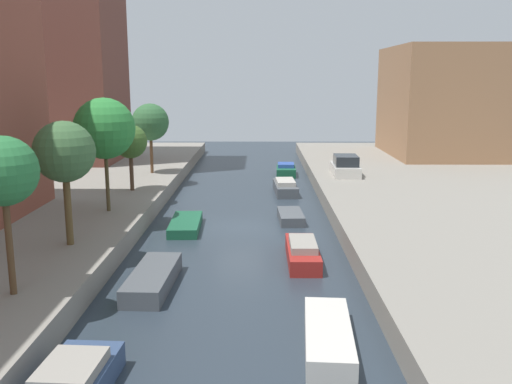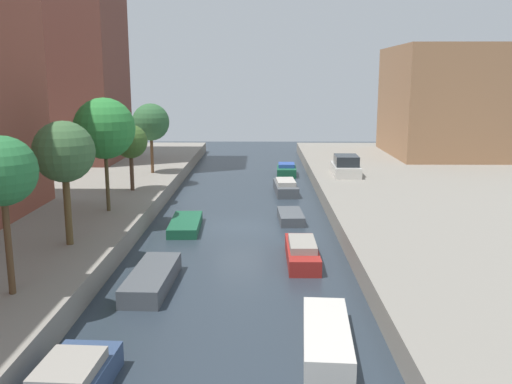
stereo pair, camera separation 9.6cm
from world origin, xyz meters
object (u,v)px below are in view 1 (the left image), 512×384
Objects in this scene: apartment_tower_far at (53,0)px; street_tree_1 at (64,153)px; moored_boat_left_3 at (186,224)px; moored_boat_right_5 at (286,170)px; street_tree_3 at (130,142)px; moored_boat_left_1 at (73,381)px; moored_boat_right_1 at (328,336)px; low_block_right at (446,101)px; moored_boat_left_2 at (153,279)px; street_tree_4 at (150,122)px; moored_boat_right_3 at (291,217)px; street_tree_0 at (3,172)px; moored_boat_right_2 at (303,252)px; street_tree_2 at (104,129)px; parked_car at (345,167)px; moored_boat_right_4 at (285,187)px.

street_tree_1 is (9.00, -25.27, -9.31)m from apartment_tower_far.
moored_boat_right_5 reaches higher than moored_boat_left_3.
street_tree_3 reaches higher than moored_boat_left_1.
low_block_right is at bearing 67.63° from moored_boat_right_1.
low_block_right is 38.11m from moored_boat_left_2.
low_block_right is 38.20m from street_tree_1.
low_block_right is 27.14m from street_tree_4.
street_tree_3 is at bearing -131.88° from moored_boat_right_5.
moored_boat_left_2 is at bearing -90.96° from moored_boat_left_3.
moored_boat_left_3 is at bearing -163.18° from moored_boat_right_3.
moored_boat_right_1 reaches higher than moored_boat_right_3.
street_tree_0 is 17.38m from street_tree_3.
street_tree_1 is at bearing -123.60° from moored_boat_left_3.
street_tree_0 is at bearing -109.57° from moored_boat_right_5.
moored_boat_left_2 is 6.81m from moored_boat_right_2.
street_tree_2 is 1.42× the size of parked_car.
moored_boat_left_2 is 1.02× the size of moored_boat_right_1.
street_tree_4 is 1.22× the size of parked_car.
moored_boat_right_3 is 7.94m from moored_boat_right_4.
moored_boat_left_3 is (13.09, -19.12, -13.99)m from apartment_tower_far.
moored_boat_right_5 is at bearing 66.18° from street_tree_1.
moored_boat_right_5 is (10.22, 28.75, -4.62)m from street_tree_0.
low_block_right is 4.04× the size of moored_boat_right_3.
street_tree_2 is 1.92× the size of moored_boat_right_5.
low_block_right is 2.41× the size of street_tree_0.
street_tree_3 is at bearing 105.55° from moored_boat_left_2.
street_tree_1 is 1.23× the size of moored_boat_left_3.
moored_boat_right_5 is at bearing 87.06° from moored_boat_right_4.
moored_boat_left_2 reaches higher than moored_boat_left_3.
street_tree_2 is at bearing -64.78° from apartment_tower_far.
moored_boat_left_3 is at bearing -120.77° from moored_boat_right_4.
low_block_right is 16.13m from parked_car.
street_tree_0 reaches higher than moored_boat_right_1.
low_block_right is 2.10× the size of street_tree_2.
street_tree_0 is 12.69m from moored_boat_right_2.
apartment_tower_far is 22.91m from street_tree_2.
moored_boat_right_5 reaches higher than moored_boat_right_3.
street_tree_1 is 1.27× the size of street_tree_3.
moored_boat_left_2 is (3.94, 3.19, -4.70)m from street_tree_0.
low_block_right is 3.03× the size of street_tree_3.
parked_car is (14.29, 5.84, -2.45)m from street_tree_3.
moored_boat_left_1 is 0.76× the size of moored_boat_left_2.
moored_boat_right_3 is at bearing 53.95° from street_tree_0.
street_tree_1 is 6.17m from street_tree_2.
apartment_tower_far reaches higher than street_tree_1.
street_tree_2 is (0.00, 6.15, 0.44)m from street_tree_1.
moored_boat_right_4 is at bearing 90.74° from moored_boat_right_1.
street_tree_0 is 0.87× the size of street_tree_2.
street_tree_0 reaches higher than moored_boat_right_2.
apartment_tower_far is 14.78m from street_tree_4.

